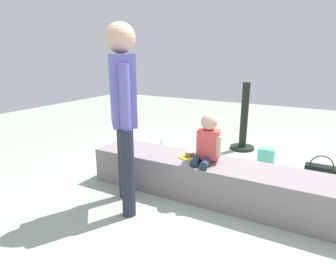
# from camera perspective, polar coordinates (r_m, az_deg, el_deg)

# --- Properties ---
(ground_plane) EXTENTS (12.00, 12.00, 0.00)m
(ground_plane) POSITION_cam_1_polar(r_m,az_deg,el_deg) (3.10, 7.88, -10.69)
(ground_plane) COLOR #99A890
(concrete_ledge) EXTENTS (2.54, 0.51, 0.37)m
(concrete_ledge) POSITION_cam_1_polar(r_m,az_deg,el_deg) (3.02, 8.01, -7.54)
(concrete_ledge) COLOR gray
(concrete_ledge) RESTS_ON ground_plane
(child_seated) EXTENTS (0.28, 0.34, 0.48)m
(child_seated) POSITION_cam_1_polar(r_m,az_deg,el_deg) (2.88, 7.56, -0.26)
(child_seated) COLOR #1C2C42
(child_seated) RESTS_ON concrete_ledge
(adult_standing) EXTENTS (0.38, 0.39, 1.65)m
(adult_standing) POSITION_cam_1_polar(r_m,az_deg,el_deg) (2.62, -8.66, 7.24)
(adult_standing) COLOR #262839
(adult_standing) RESTS_ON ground_plane
(cake_plate) EXTENTS (0.22, 0.22, 0.07)m
(cake_plate) POSITION_cam_1_polar(r_m,az_deg,el_deg) (3.05, 4.26, -3.00)
(cake_plate) COLOR yellow
(cake_plate) RESTS_ON concrete_ledge
(gift_bag) EXTENTS (0.19, 0.10, 0.29)m
(gift_bag) POSITION_cam_1_polar(r_m,az_deg,el_deg) (3.94, 18.35, -3.37)
(gift_bag) COLOR #59C6B2
(gift_bag) RESTS_ON ground_plane
(railing_post) EXTENTS (0.36, 0.36, 1.00)m
(railing_post) POSITION_cam_1_polar(r_m,az_deg,el_deg) (4.56, 14.36, 2.73)
(railing_post) COLOR black
(railing_post) RESTS_ON ground_plane
(water_bottle_near_gift) EXTENTS (0.07, 0.07, 0.18)m
(water_bottle_near_gift) POSITION_cam_1_polar(r_m,az_deg,el_deg) (3.72, 8.63, -4.60)
(water_bottle_near_gift) COLOR silver
(water_bottle_near_gift) RESTS_ON ground_plane
(water_bottle_far_side) EXTENTS (0.06, 0.06, 0.22)m
(water_bottle_far_side) POSITION_cam_1_polar(r_m,az_deg,el_deg) (4.29, -1.15, -1.32)
(water_bottle_far_side) COLOR silver
(water_bottle_far_side) RESTS_ON ground_plane
(cake_box_white) EXTENTS (0.41, 0.37, 0.15)m
(cake_box_white) POSITION_cam_1_polar(r_m,az_deg,el_deg) (3.96, -2.54, -3.27)
(cake_box_white) COLOR white
(cake_box_white) RESTS_ON ground_plane
(handbag_black_leather) EXTENTS (0.33, 0.14, 0.33)m
(handbag_black_leather) POSITION_cam_1_polar(r_m,az_deg,el_deg) (3.73, 27.28, -5.85)
(handbag_black_leather) COLOR black
(handbag_black_leather) RESTS_ON ground_plane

